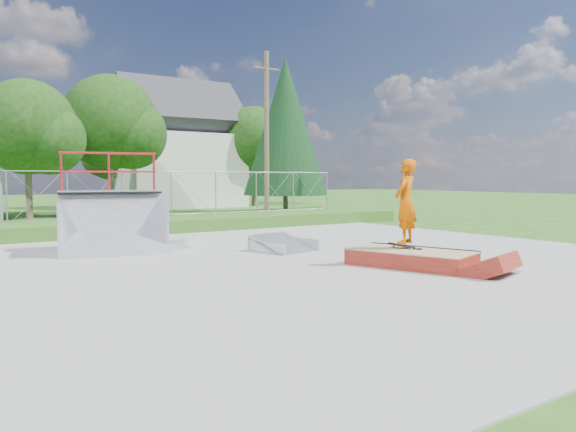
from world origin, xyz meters
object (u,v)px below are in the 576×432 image
object	(u,v)px
grind_box	(411,259)
skater	(406,205)
quarter_pipe	(112,202)
flat_bank_ramp	(284,244)

from	to	relation	value
grind_box	skater	distance (m)	1.26
grind_box	quarter_pipe	xyz separation A→B (m)	(-4.80, 6.42, 1.19)
quarter_pipe	flat_bank_ramp	xyz separation A→B (m)	(3.96, -2.52, -1.18)
flat_bank_ramp	quarter_pipe	bearing A→B (deg)	136.16
flat_bank_ramp	skater	size ratio (longest dim) A/B	0.76
grind_box	flat_bank_ramp	xyz separation A→B (m)	(-0.85, 3.90, 0.01)
flat_bank_ramp	grind_box	bearing A→B (deg)	-89.11
quarter_pipe	flat_bank_ramp	world-z (taller)	quarter_pipe
quarter_pipe	skater	distance (m)	7.86
grind_box	skater	bearing A→B (deg)	55.39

